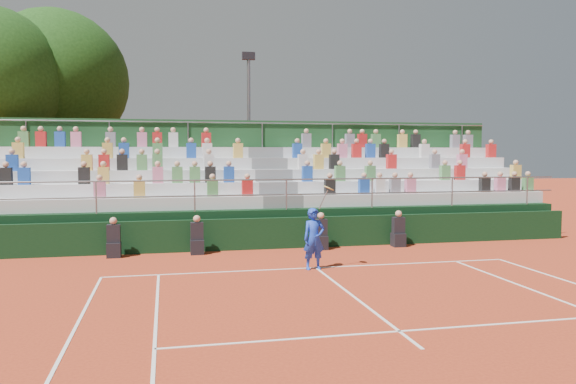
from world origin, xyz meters
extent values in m
plane|color=#B03A1D|center=(0.00, 0.00, 0.00)|extent=(90.00, 90.00, 0.00)
cube|color=white|center=(0.00, 0.00, 0.01)|extent=(11.00, 0.06, 0.01)
cube|color=white|center=(0.00, -3.20, 0.01)|extent=(0.06, 6.40, 0.01)
cube|color=white|center=(0.00, -5.49, 0.01)|extent=(8.22, 0.06, 0.01)
cube|color=black|center=(0.00, 3.20, 0.50)|extent=(20.00, 0.15, 1.00)
cube|color=black|center=(-5.42, 2.75, 0.22)|extent=(0.40, 0.40, 0.44)
cube|color=black|center=(-5.42, 2.75, 0.70)|extent=(0.38, 0.25, 0.55)
sphere|color=tan|center=(-5.42, 2.75, 1.08)|extent=(0.22, 0.22, 0.22)
cube|color=black|center=(-2.99, 2.75, 0.22)|extent=(0.40, 0.40, 0.44)
cube|color=black|center=(-2.99, 2.75, 0.70)|extent=(0.38, 0.25, 0.55)
sphere|color=tan|center=(-2.99, 2.75, 1.08)|extent=(0.22, 0.22, 0.22)
cube|color=black|center=(0.91, 2.75, 0.22)|extent=(0.40, 0.40, 0.44)
cube|color=black|center=(0.91, 2.75, 0.70)|extent=(0.38, 0.25, 0.55)
sphere|color=tan|center=(0.91, 2.75, 1.08)|extent=(0.22, 0.22, 0.22)
cube|color=black|center=(3.55, 2.75, 0.22)|extent=(0.40, 0.40, 0.44)
cube|color=black|center=(3.55, 2.75, 0.70)|extent=(0.38, 0.25, 0.55)
sphere|color=tan|center=(3.55, 2.75, 1.08)|extent=(0.22, 0.22, 0.22)
cube|color=black|center=(0.00, 6.30, 0.60)|extent=(20.00, 5.20, 1.20)
cube|color=silver|center=(-5.35, 4.62, 1.41)|extent=(9.30, 0.85, 0.42)
cube|color=silver|center=(5.35, 4.62, 1.41)|extent=(9.30, 0.85, 0.42)
cube|color=slate|center=(0.00, 4.62, 1.41)|extent=(1.40, 0.85, 0.42)
cube|color=silver|center=(-5.35, 5.47, 1.83)|extent=(9.30, 0.85, 0.42)
cube|color=silver|center=(5.35, 5.47, 1.83)|extent=(9.30, 0.85, 0.42)
cube|color=slate|center=(0.00, 5.47, 1.83)|extent=(1.40, 0.85, 0.42)
cube|color=silver|center=(-5.35, 6.33, 2.25)|extent=(9.30, 0.85, 0.42)
cube|color=silver|center=(5.35, 6.33, 2.25)|extent=(9.30, 0.85, 0.42)
cube|color=slate|center=(0.00, 6.33, 2.25)|extent=(1.40, 0.85, 0.42)
cube|color=silver|center=(-5.35, 7.17, 2.67)|extent=(9.30, 0.85, 0.42)
cube|color=silver|center=(5.35, 7.17, 2.67)|extent=(9.30, 0.85, 0.42)
cube|color=slate|center=(0.00, 7.17, 2.67)|extent=(1.40, 0.85, 0.42)
cube|color=silver|center=(-5.35, 8.03, 3.09)|extent=(9.30, 0.85, 0.42)
cube|color=silver|center=(5.35, 8.03, 3.09)|extent=(9.30, 0.85, 0.42)
cube|color=slate|center=(0.00, 8.03, 3.09)|extent=(1.40, 0.85, 0.42)
cube|color=#1B4822|center=(0.00, 8.55, 2.20)|extent=(20.00, 0.12, 4.40)
cylinder|color=gray|center=(0.00, 3.75, 2.20)|extent=(20.00, 0.05, 0.05)
cylinder|color=gray|center=(0.00, 8.45, 4.30)|extent=(20.00, 0.05, 0.05)
cube|color=pink|center=(-5.97, 4.47, 1.90)|extent=(0.36, 0.24, 0.56)
cube|color=gold|center=(-4.74, 4.47, 1.90)|extent=(0.36, 0.24, 0.56)
cube|color=#4C8C4C|center=(-2.37, 4.47, 1.90)|extent=(0.36, 0.24, 0.56)
cube|color=red|center=(-1.20, 4.47, 1.90)|extent=(0.36, 0.24, 0.56)
cube|color=black|center=(-8.95, 5.32, 2.32)|extent=(0.36, 0.24, 0.56)
cube|color=#1E4CB2|center=(-8.40, 5.32, 2.32)|extent=(0.36, 0.24, 0.56)
cube|color=black|center=(-6.55, 5.32, 2.32)|extent=(0.36, 0.24, 0.56)
cube|color=gold|center=(-5.93, 5.32, 2.32)|extent=(0.36, 0.24, 0.56)
cube|color=pink|center=(-4.16, 5.32, 2.32)|extent=(0.36, 0.24, 0.56)
cube|color=#4C8C4C|center=(-3.50, 5.32, 2.32)|extent=(0.36, 0.24, 0.56)
cube|color=#4C8C4C|center=(-2.91, 5.32, 2.32)|extent=(0.36, 0.24, 0.56)
cube|color=black|center=(-2.37, 5.32, 2.32)|extent=(0.36, 0.24, 0.56)
cube|color=#1E4CB2|center=(-1.73, 5.32, 2.32)|extent=(0.36, 0.24, 0.56)
cube|color=#1E4CB2|center=(-8.96, 6.17, 2.74)|extent=(0.36, 0.24, 0.56)
cube|color=gold|center=(-6.56, 6.17, 2.74)|extent=(0.36, 0.24, 0.56)
cube|color=red|center=(-5.99, 6.17, 2.74)|extent=(0.36, 0.24, 0.56)
cube|color=black|center=(-5.38, 6.17, 2.74)|extent=(0.36, 0.24, 0.56)
cube|color=#4C8C4C|center=(-4.71, 6.17, 2.74)|extent=(0.36, 0.24, 0.56)
cube|color=#4C8C4C|center=(-4.18, 6.17, 2.74)|extent=(0.36, 0.24, 0.56)
cube|color=silver|center=(-2.36, 6.17, 2.74)|extent=(0.36, 0.24, 0.56)
cube|color=gold|center=(-8.96, 7.02, 3.16)|extent=(0.36, 0.24, 0.56)
cube|color=gold|center=(-5.94, 7.02, 3.16)|extent=(0.36, 0.24, 0.56)
cube|color=#1E4CB2|center=(-5.37, 7.02, 3.16)|extent=(0.36, 0.24, 0.56)
cube|color=#4C8C4C|center=(-4.18, 7.02, 3.16)|extent=(0.36, 0.24, 0.56)
cube|color=#1E4CB2|center=(-2.95, 7.02, 3.16)|extent=(0.36, 0.24, 0.56)
cube|color=silver|center=(-2.35, 7.02, 3.16)|extent=(0.36, 0.24, 0.56)
cube|color=gold|center=(-1.18, 7.02, 3.16)|extent=(0.36, 0.24, 0.56)
cube|color=#4C8C4C|center=(-8.96, 7.88, 3.58)|extent=(0.36, 0.24, 0.56)
cube|color=red|center=(-8.37, 7.88, 3.58)|extent=(0.36, 0.24, 0.56)
cube|color=#1E4CB2|center=(-7.71, 7.88, 3.58)|extent=(0.36, 0.24, 0.56)
cube|color=pink|center=(-7.14, 7.88, 3.58)|extent=(0.36, 0.24, 0.56)
cube|color=slate|center=(-5.91, 7.88, 3.58)|extent=(0.36, 0.24, 0.56)
cube|color=pink|center=(-4.76, 7.88, 3.58)|extent=(0.36, 0.24, 0.56)
cube|color=red|center=(-4.19, 7.88, 3.58)|extent=(0.36, 0.24, 0.56)
cube|color=silver|center=(-3.59, 7.88, 3.58)|extent=(0.36, 0.24, 0.56)
cube|color=red|center=(-2.32, 7.88, 3.58)|extent=(0.36, 0.24, 0.56)
cube|color=black|center=(1.71, 4.47, 1.90)|extent=(0.36, 0.24, 0.56)
cube|color=#1E4CB2|center=(2.97, 4.47, 1.90)|extent=(0.36, 0.24, 0.56)
cube|color=silver|center=(3.55, 4.47, 1.90)|extent=(0.36, 0.24, 0.56)
cube|color=slate|center=(4.14, 4.47, 1.90)|extent=(0.36, 0.24, 0.56)
cube|color=pink|center=(4.74, 4.47, 1.90)|extent=(0.36, 0.24, 0.56)
cube|color=black|center=(7.72, 4.47, 1.90)|extent=(0.36, 0.24, 0.56)
cube|color=pink|center=(8.36, 4.47, 1.90)|extent=(0.36, 0.24, 0.56)
cube|color=black|center=(8.96, 4.47, 1.90)|extent=(0.36, 0.24, 0.56)
cube|color=#4C8C4C|center=(9.53, 4.47, 1.90)|extent=(0.36, 0.24, 0.56)
cube|color=#1E4CB2|center=(1.11, 5.32, 2.32)|extent=(0.36, 0.24, 0.56)
cube|color=#4C8C4C|center=(2.35, 5.32, 2.32)|extent=(0.36, 0.24, 0.56)
cube|color=#4C8C4C|center=(3.52, 5.32, 2.32)|extent=(0.36, 0.24, 0.56)
cube|color=#4C8C4C|center=(6.54, 5.32, 2.32)|extent=(0.36, 0.24, 0.56)
cube|color=red|center=(7.17, 5.32, 2.32)|extent=(0.36, 0.24, 0.56)
cube|color=gold|center=(9.58, 5.32, 2.32)|extent=(0.36, 0.24, 0.56)
cube|color=silver|center=(1.16, 6.17, 2.74)|extent=(0.36, 0.24, 0.56)
cube|color=gold|center=(1.77, 6.17, 2.74)|extent=(0.36, 0.24, 0.56)
cube|color=black|center=(2.39, 6.17, 2.74)|extent=(0.36, 0.24, 0.56)
cube|color=red|center=(4.71, 6.17, 2.74)|extent=(0.36, 0.24, 0.56)
cube|color=slate|center=(6.54, 6.17, 2.74)|extent=(0.36, 0.24, 0.56)
cube|color=pink|center=(7.73, 6.17, 2.74)|extent=(0.36, 0.24, 0.56)
cube|color=#1E4CB2|center=(1.14, 7.02, 3.16)|extent=(0.36, 0.24, 0.56)
cube|color=gold|center=(2.30, 7.02, 3.16)|extent=(0.36, 0.24, 0.56)
cube|color=pink|center=(2.98, 7.02, 3.16)|extent=(0.36, 0.24, 0.56)
cube|color=red|center=(3.57, 7.02, 3.16)|extent=(0.36, 0.24, 0.56)
cube|color=#1E4CB2|center=(4.16, 7.02, 3.16)|extent=(0.36, 0.24, 0.56)
cube|color=black|center=(4.75, 7.02, 3.16)|extent=(0.36, 0.24, 0.56)
cube|color=silver|center=(6.50, 7.02, 3.16)|extent=(0.36, 0.24, 0.56)
cube|color=red|center=(8.34, 7.02, 3.16)|extent=(0.36, 0.24, 0.56)
cube|color=red|center=(9.55, 7.02, 3.16)|extent=(0.36, 0.24, 0.56)
cube|color=slate|center=(1.72, 7.88, 3.58)|extent=(0.36, 0.24, 0.56)
cube|color=slate|center=(3.57, 7.88, 3.58)|extent=(0.36, 0.24, 0.56)
cube|color=red|center=(4.11, 7.88, 3.58)|extent=(0.36, 0.24, 0.56)
cube|color=#4C8C4C|center=(4.72, 7.88, 3.58)|extent=(0.36, 0.24, 0.56)
cube|color=gold|center=(5.90, 7.88, 3.58)|extent=(0.36, 0.24, 0.56)
cube|color=black|center=(6.51, 7.88, 3.58)|extent=(0.36, 0.24, 0.56)
cube|color=slate|center=(8.35, 7.88, 3.58)|extent=(0.36, 0.24, 0.56)
cube|color=slate|center=(8.96, 7.88, 3.58)|extent=(0.36, 0.24, 0.56)
imported|color=blue|center=(-0.10, -0.16, 0.81)|extent=(0.63, 0.45, 1.63)
cylinder|color=gray|center=(0.15, -0.16, 1.85)|extent=(0.26, 0.03, 0.51)
cylinder|color=#E5D866|center=(0.30, -0.16, 2.15)|extent=(0.26, 0.28, 0.14)
cylinder|color=#3A2415|center=(-8.87, 13.83, 1.86)|extent=(0.50, 0.50, 3.71)
sphere|color=#15360E|center=(-8.87, 13.83, 6.39)|extent=(6.69, 6.69, 6.69)
cylinder|color=gray|center=(0.00, 12.23, 3.73)|extent=(0.16, 0.16, 7.46)
cube|color=black|center=(0.00, 12.23, 7.63)|extent=(0.60, 0.25, 0.35)
camera|label=1|loc=(-3.90, -14.33, 3.08)|focal=35.00mm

